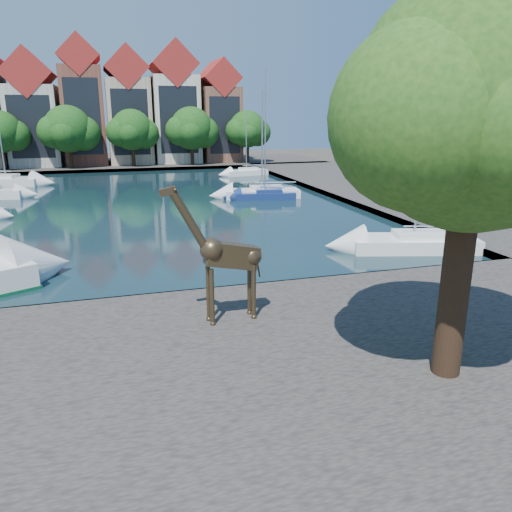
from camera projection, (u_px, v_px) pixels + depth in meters
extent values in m
plane|color=#38332B|center=(154.00, 304.00, 20.84)|extent=(160.00, 160.00, 0.00)
cube|color=black|center=(128.00, 204.00, 42.93)|extent=(38.00, 50.00, 0.08)
cube|color=#45413B|center=(177.00, 383.00, 14.32)|extent=(50.00, 14.00, 0.50)
cube|color=#45413B|center=(118.00, 164.00, 72.33)|extent=(60.00, 16.00, 0.50)
cube|color=#45413B|center=(386.00, 189.00, 49.64)|extent=(14.00, 52.00, 0.50)
cylinder|color=#332114|center=(455.00, 282.00, 13.67)|extent=(0.80, 0.80, 5.50)
sphere|color=#1D4513|center=(477.00, 104.00, 12.36)|extent=(6.40, 6.40, 6.40)
sphere|color=#1D4513|center=(423.00, 118.00, 11.60)|extent=(4.48, 4.48, 4.48)
cube|color=beige|center=(35.00, 126.00, 67.95)|extent=(6.37, 9.00, 10.50)
cube|color=#AA2822|center=(29.00, 74.00, 66.08)|extent=(6.43, 9.18, 6.43)
cube|color=black|center=(31.00, 127.00, 63.82)|extent=(5.20, 0.05, 7.88)
cube|color=brown|center=(84.00, 116.00, 69.36)|extent=(5.39, 9.00, 13.00)
cube|color=#AA2822|center=(79.00, 57.00, 67.20)|extent=(5.44, 9.18, 5.44)
cube|color=black|center=(83.00, 117.00, 65.23)|extent=(4.40, 0.05, 9.75)
cube|color=tan|center=(129.00, 122.00, 71.19)|extent=(5.88, 9.00, 11.50)
cube|color=#AA2822|center=(126.00, 69.00, 69.21)|extent=(5.94, 9.18, 5.94)
cube|color=black|center=(131.00, 122.00, 67.07)|extent=(4.80, 0.05, 8.62)
cube|color=beige|center=(175.00, 120.00, 72.88)|extent=(6.37, 9.00, 12.00)
cube|color=#AA2822|center=(172.00, 65.00, 70.80)|extent=(6.43, 9.18, 6.43)
cube|color=black|center=(179.00, 120.00, 68.76)|extent=(5.20, 0.05, 9.00)
cube|color=brown|center=(218.00, 125.00, 74.86)|extent=(5.39, 9.00, 10.50)
cube|color=#AA2822|center=(217.00, 79.00, 73.04)|extent=(5.44, 9.18, 5.44)
cube|color=black|center=(225.00, 125.00, 70.73)|extent=(4.40, 0.05, 7.88)
cylinder|color=#332114|center=(3.00, 157.00, 62.96)|extent=(0.50, 0.50, 3.20)
sphere|color=#143710|center=(0.00, 132.00, 62.07)|extent=(5.20, 5.20, 5.20)
sphere|color=#143710|center=(14.00, 136.00, 62.92)|extent=(3.90, 3.90, 3.90)
cylinder|color=#332114|center=(71.00, 156.00, 65.13)|extent=(0.50, 0.50, 3.20)
sphere|color=#143710|center=(68.00, 129.00, 64.17)|extent=(6.00, 6.00, 6.00)
sphere|color=#143710|center=(83.00, 133.00, 65.10)|extent=(4.50, 4.50, 4.50)
sphere|color=#143710|center=(54.00, 132.00, 63.44)|extent=(4.20, 4.20, 4.20)
cylinder|color=#332114|center=(133.00, 154.00, 67.29)|extent=(0.50, 0.50, 3.20)
sphere|color=#143710|center=(132.00, 130.00, 66.39)|extent=(5.40, 5.40, 5.40)
sphere|color=#143710|center=(144.00, 134.00, 67.26)|extent=(4.05, 4.05, 4.05)
sphere|color=#143710|center=(120.00, 132.00, 65.70)|extent=(3.78, 3.78, 3.78)
cylinder|color=#332114|center=(192.00, 153.00, 69.46)|extent=(0.50, 0.50, 3.20)
sphere|color=#143710|center=(191.00, 128.00, 68.52)|extent=(5.80, 5.80, 5.80)
sphere|color=#143710|center=(203.00, 132.00, 69.43)|extent=(4.35, 4.35, 4.35)
sphere|color=#143710|center=(180.00, 131.00, 67.80)|extent=(4.06, 4.06, 4.06)
cylinder|color=#332114|center=(247.00, 152.00, 71.63)|extent=(0.50, 0.50, 3.20)
sphere|color=#143710|center=(247.00, 129.00, 70.74)|extent=(5.20, 5.20, 5.20)
sphere|color=#143710|center=(257.00, 133.00, 71.59)|extent=(3.90, 3.90, 3.90)
sphere|color=#143710|center=(238.00, 131.00, 70.06)|extent=(3.64, 3.64, 3.64)
cylinder|color=#3D301E|center=(212.00, 297.00, 17.31)|extent=(0.16, 0.16, 2.06)
cylinder|color=#3D301E|center=(208.00, 293.00, 17.70)|extent=(0.16, 0.16, 2.06)
cylinder|color=#3D301E|center=(254.00, 291.00, 17.89)|extent=(0.16, 0.16, 2.06)
cylinder|color=#3D301E|center=(249.00, 288.00, 18.27)|extent=(0.16, 0.16, 2.06)
cube|color=#3D301E|center=(232.00, 255.00, 17.42)|extent=(2.04, 0.75, 1.20)
cylinder|color=#3D301E|center=(190.00, 221.00, 16.52)|extent=(1.34, 0.43, 2.13)
cube|color=#3D301E|center=(167.00, 191.00, 15.96)|extent=(0.59, 0.24, 0.33)
cube|color=silver|center=(6.00, 180.00, 53.36)|extent=(7.76, 4.80, 1.03)
cube|color=silver|center=(6.00, 177.00, 53.27)|extent=(3.61, 2.74, 0.57)
cube|color=white|center=(414.00, 242.00, 28.42)|extent=(7.47, 4.27, 0.98)
cube|color=white|center=(414.00, 236.00, 28.33)|extent=(3.44, 2.49, 0.54)
cylinder|color=#B2B2B7|center=(422.00, 148.00, 26.95)|extent=(0.13, 0.13, 9.93)
cube|color=navy|center=(265.00, 195.00, 44.99)|extent=(5.63, 2.75, 0.80)
cube|color=navy|center=(265.00, 192.00, 44.92)|extent=(2.54, 1.69, 0.44)
cylinder|color=#B2B2B7|center=(265.00, 132.00, 43.44)|extent=(0.11, 0.11, 10.63)
cube|color=white|center=(262.00, 192.00, 45.81)|extent=(7.04, 3.30, 0.95)
cube|color=white|center=(262.00, 189.00, 45.72)|extent=(3.17, 2.06, 0.53)
cylinder|color=#B2B2B7|center=(262.00, 141.00, 44.52)|extent=(0.13, 0.13, 8.65)
cube|color=white|center=(246.00, 172.00, 61.71)|extent=(5.47, 2.72, 0.83)
cube|color=white|center=(246.00, 169.00, 61.63)|extent=(2.48, 1.66, 0.46)
cylinder|color=#B2B2B7|center=(246.00, 142.00, 60.68)|extent=(0.11, 0.11, 6.83)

